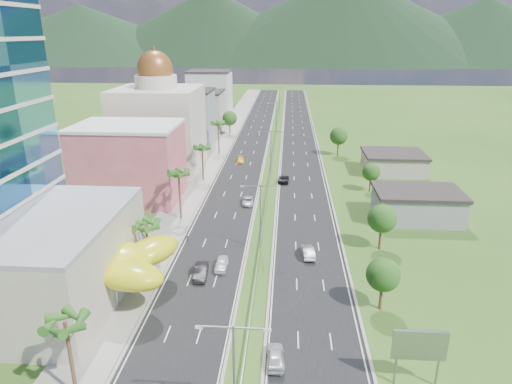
# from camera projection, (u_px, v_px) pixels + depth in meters

# --- Properties ---
(ground) EXTENTS (500.00, 500.00, 0.00)m
(ground) POSITION_uv_depth(u_px,v_px,m) (256.00, 283.00, 63.07)
(ground) COLOR #2D5119
(ground) RESTS_ON ground
(road_left) EXTENTS (11.00, 260.00, 0.04)m
(road_left) POSITION_uv_depth(u_px,v_px,m) (252.00, 138.00, 148.21)
(road_left) COLOR black
(road_left) RESTS_ON ground
(road_right) EXTENTS (11.00, 260.00, 0.04)m
(road_right) POSITION_uv_depth(u_px,v_px,m) (299.00, 139.00, 147.21)
(road_right) COLOR black
(road_right) RESTS_ON ground
(sidewalk_left) EXTENTS (7.00, 260.00, 0.12)m
(sidewalk_left) POSITION_uv_depth(u_px,v_px,m) (224.00, 138.00, 148.84)
(sidewalk_left) COLOR gray
(sidewalk_left) RESTS_ON ground
(median_guardrail) EXTENTS (0.10, 216.06, 0.76)m
(median_guardrail) POSITION_uv_depth(u_px,v_px,m) (274.00, 151.00, 130.57)
(median_guardrail) COLOR gray
(median_guardrail) RESTS_ON ground
(streetlight_median_a) EXTENTS (6.04, 0.25, 11.00)m
(streetlight_median_a) POSITION_uv_depth(u_px,v_px,m) (234.00, 369.00, 37.31)
(streetlight_median_a) COLOR gray
(streetlight_median_a) RESTS_ON ground
(streetlight_median_b) EXTENTS (6.04, 0.25, 11.00)m
(streetlight_median_b) POSITION_uv_depth(u_px,v_px,m) (260.00, 211.00, 70.23)
(streetlight_median_b) COLOR gray
(streetlight_median_b) RESTS_ON ground
(streetlight_median_c) EXTENTS (6.04, 0.25, 11.00)m
(streetlight_median_c) POSITION_uv_depth(u_px,v_px,m) (271.00, 148.00, 107.85)
(streetlight_median_c) COLOR gray
(streetlight_median_c) RESTS_ON ground
(streetlight_median_d) EXTENTS (6.04, 0.25, 11.00)m
(streetlight_median_d) POSITION_uv_depth(u_px,v_px,m) (276.00, 115.00, 150.18)
(streetlight_median_d) COLOR gray
(streetlight_median_d) RESTS_ON ground
(streetlight_median_e) EXTENTS (6.04, 0.25, 11.00)m
(streetlight_median_e) POSITION_uv_depth(u_px,v_px,m) (279.00, 97.00, 192.50)
(streetlight_median_e) COLOR gray
(streetlight_median_e) RESTS_ON ground
(mall_podium) EXTENTS (30.00, 24.00, 11.00)m
(mall_podium) POSITION_uv_depth(u_px,v_px,m) (1.00, 260.00, 57.73)
(mall_podium) COLOR #A09584
(mall_podium) RESTS_ON ground
(lime_canopy) EXTENTS (18.00, 15.00, 7.40)m
(lime_canopy) POSITION_uv_depth(u_px,v_px,m) (100.00, 260.00, 58.98)
(lime_canopy) COLOR #C6C613
(lime_canopy) RESTS_ON ground
(pink_shophouse) EXTENTS (20.00, 15.00, 15.00)m
(pink_shophouse) POSITION_uv_depth(u_px,v_px,m) (130.00, 164.00, 92.54)
(pink_shophouse) COLOR #BF4E55
(pink_shophouse) RESTS_ON ground
(domed_building) EXTENTS (20.00, 20.00, 28.70)m
(domed_building) POSITION_uv_depth(u_px,v_px,m) (159.00, 123.00, 112.89)
(domed_building) COLOR beige
(domed_building) RESTS_ON ground
(midrise_grey) EXTENTS (16.00, 15.00, 16.00)m
(midrise_grey) POSITION_uv_depth(u_px,v_px,m) (185.00, 119.00, 137.45)
(midrise_grey) COLOR gray
(midrise_grey) RESTS_ON ground
(midrise_beige) EXTENTS (16.00, 15.00, 13.00)m
(midrise_beige) POSITION_uv_depth(u_px,v_px,m) (199.00, 112.00, 158.65)
(midrise_beige) COLOR #A09584
(midrise_beige) RESTS_ON ground
(midrise_white) EXTENTS (16.00, 15.00, 18.00)m
(midrise_white) POSITION_uv_depth(u_px,v_px,m) (210.00, 96.00, 179.45)
(midrise_white) COLOR silver
(midrise_white) RESTS_ON ground
(billboard) EXTENTS (5.20, 0.35, 6.20)m
(billboard) POSITION_uv_depth(u_px,v_px,m) (420.00, 347.00, 43.53)
(billboard) COLOR gray
(billboard) RESTS_ON ground
(shed_near) EXTENTS (15.00, 10.00, 5.00)m
(shed_near) POSITION_uv_depth(u_px,v_px,m) (417.00, 206.00, 83.88)
(shed_near) COLOR gray
(shed_near) RESTS_ON ground
(shed_far) EXTENTS (14.00, 12.00, 4.40)m
(shed_far) POSITION_uv_depth(u_px,v_px,m) (393.00, 163.00, 112.06)
(shed_far) COLOR #A09584
(shed_far) RESTS_ON ground
(palm_tree_a) EXTENTS (3.60, 3.60, 9.10)m
(palm_tree_a) POSITION_uv_depth(u_px,v_px,m) (65.00, 326.00, 40.74)
(palm_tree_a) COLOR #47301C
(palm_tree_a) RESTS_ON ground
(palm_tree_b) EXTENTS (3.60, 3.60, 8.10)m
(palm_tree_b) POSITION_uv_depth(u_px,v_px,m) (146.00, 227.00, 63.63)
(palm_tree_b) COLOR #47301C
(palm_tree_b) RESTS_ON ground
(palm_tree_c) EXTENTS (3.60, 3.60, 9.60)m
(palm_tree_c) POSITION_uv_depth(u_px,v_px,m) (179.00, 175.00, 81.97)
(palm_tree_c) COLOR #47301C
(palm_tree_c) RESTS_ON ground
(palm_tree_d) EXTENTS (3.60, 3.60, 8.60)m
(palm_tree_d) POSITION_uv_depth(u_px,v_px,m) (202.00, 149.00, 103.92)
(palm_tree_d) COLOR #47301C
(palm_tree_d) RESTS_ON ground
(palm_tree_e) EXTENTS (3.60, 3.60, 9.40)m
(palm_tree_e) POSITION_uv_depth(u_px,v_px,m) (218.00, 125.00, 127.18)
(palm_tree_e) COLOR #47301C
(palm_tree_e) RESTS_ON ground
(leafy_tree_lfar) EXTENTS (4.90, 4.90, 8.05)m
(leafy_tree_lfar) POSITION_uv_depth(u_px,v_px,m) (230.00, 118.00, 151.60)
(leafy_tree_lfar) COLOR #47301C
(leafy_tree_lfar) RESTS_ON ground
(leafy_tree_ra) EXTENTS (4.20, 4.20, 6.90)m
(leafy_tree_ra) POSITION_uv_depth(u_px,v_px,m) (383.00, 275.00, 55.71)
(leafy_tree_ra) COLOR #47301C
(leafy_tree_ra) RESTS_ON ground
(leafy_tree_rb) EXTENTS (4.55, 4.55, 7.47)m
(leafy_tree_rb) POSITION_uv_depth(u_px,v_px,m) (382.00, 219.00, 71.36)
(leafy_tree_rb) COLOR #47301C
(leafy_tree_rb) RESTS_ON ground
(leafy_tree_rc) EXTENTS (3.85, 3.85, 6.33)m
(leafy_tree_rc) POSITION_uv_depth(u_px,v_px,m) (371.00, 172.00, 97.77)
(leafy_tree_rc) COLOR #47301C
(leafy_tree_rc) RESTS_ON ground
(leafy_tree_rd) EXTENTS (4.90, 4.90, 8.05)m
(leafy_tree_rd) POSITION_uv_depth(u_px,v_px,m) (339.00, 136.00, 125.85)
(leafy_tree_rd) COLOR #47301C
(leafy_tree_rd) RESTS_ON ground
(mountain_ridge) EXTENTS (860.00, 140.00, 90.00)m
(mountain_ridge) POSITION_uv_depth(u_px,v_px,m) (343.00, 64.00, 482.32)
(mountain_ridge) COLOR black
(mountain_ridge) RESTS_ON ground
(car_white_near_left) EXTENTS (1.75, 4.31, 1.47)m
(car_white_near_left) POSITION_uv_depth(u_px,v_px,m) (221.00, 264.00, 66.62)
(car_white_near_left) COLOR white
(car_white_near_left) RESTS_ON road_left
(car_dark_left) EXTENTS (2.05, 5.06, 1.63)m
(car_dark_left) POSITION_uv_depth(u_px,v_px,m) (201.00, 271.00, 64.39)
(car_dark_left) COLOR black
(car_dark_left) RESTS_ON road_left
(car_silver_mid_left) EXTENTS (2.64, 4.99, 1.34)m
(car_silver_mid_left) POSITION_uv_depth(u_px,v_px,m) (248.00, 201.00, 91.52)
(car_silver_mid_left) COLOR #B4B5BC
(car_silver_mid_left) RESTS_ON road_left
(car_yellow_far_left) EXTENTS (2.37, 4.76, 1.33)m
(car_yellow_far_left) POSITION_uv_depth(u_px,v_px,m) (241.00, 160.00, 120.85)
(car_yellow_far_left) COLOR yellow
(car_yellow_far_left) RESTS_ON road_left
(car_white_near_right) EXTENTS (2.14, 4.70, 1.56)m
(car_white_near_right) POSITION_uv_depth(u_px,v_px,m) (275.00, 356.00, 47.63)
(car_white_near_right) COLOR silver
(car_white_near_right) RESTS_ON road_right
(car_silver_right) EXTENTS (2.21, 5.10, 1.63)m
(car_silver_right) POSITION_uv_depth(u_px,v_px,m) (308.00, 252.00, 70.18)
(car_silver_right) COLOR #98999F
(car_silver_right) RESTS_ON road_right
(car_dark_far_right) EXTENTS (2.61, 5.30, 1.45)m
(car_dark_far_right) POSITION_uv_depth(u_px,v_px,m) (284.00, 179.00, 105.06)
(car_dark_far_right) COLOR black
(car_dark_far_right) RESTS_ON road_right
(motorcycle) EXTENTS (0.94, 2.11, 1.30)m
(motorcycle) POSITION_uv_depth(u_px,v_px,m) (187.00, 237.00, 75.63)
(motorcycle) COLOR black
(motorcycle) RESTS_ON road_left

